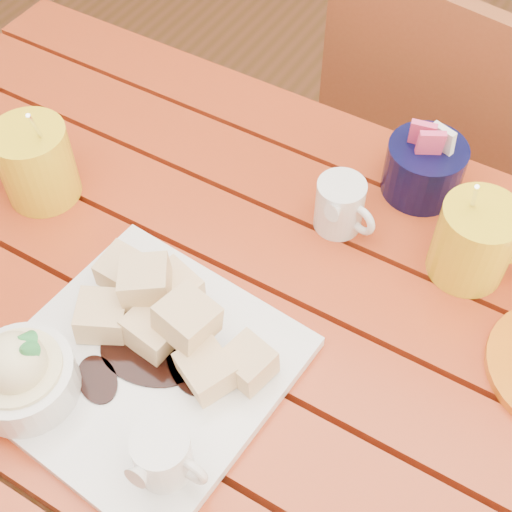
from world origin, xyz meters
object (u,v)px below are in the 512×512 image
Objects in this scene: dessert_plate at (114,363)px; chair_far at (442,157)px; coffee_mug_right at (477,241)px; table at (211,349)px; coffee_mug_left at (34,162)px.

dessert_plate is 0.35× the size of chair_far.
dessert_plate is 0.44m from coffee_mug_right.
table is at bearing 77.48° from dessert_plate.
table is 3.80× the size of dessert_plate.
chair_far is at bearing 85.33° from coffee_mug_right.
coffee_mug_right is 0.56m from chair_far.
coffee_mug_left is at bearing 146.24° from dessert_plate.
coffee_mug_left is at bearing 65.75° from chair_far.
chair_far is at bearing 80.52° from dessert_plate.
chair_far is (0.10, 0.65, -0.14)m from table.
chair_far is at bearing 44.97° from coffee_mug_left.
coffee_mug_right is (0.54, 0.17, -0.00)m from coffee_mug_left.
coffee_mug_right reaches higher than dessert_plate.
dessert_plate is 1.93× the size of coffee_mug_left.
coffee_mug_right is at bearing 5.13° from coffee_mug_left.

